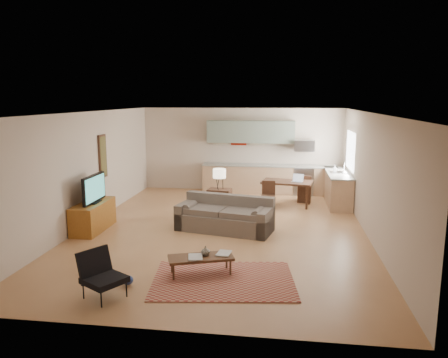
# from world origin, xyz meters

# --- Properties ---
(room) EXTENTS (9.00, 9.00, 9.00)m
(room) POSITION_xyz_m (0.00, 0.00, 1.35)
(room) COLOR #A87247
(room) RESTS_ON ground
(kitchen_counter_back) EXTENTS (4.26, 0.64, 0.92)m
(kitchen_counter_back) POSITION_xyz_m (0.90, 4.18, 0.46)
(kitchen_counter_back) COLOR tan
(kitchen_counter_back) RESTS_ON ground
(kitchen_counter_right) EXTENTS (0.64, 2.26, 0.92)m
(kitchen_counter_right) POSITION_xyz_m (2.93, 3.00, 0.46)
(kitchen_counter_right) COLOR tan
(kitchen_counter_right) RESTS_ON ground
(kitchen_range) EXTENTS (0.62, 0.62, 0.90)m
(kitchen_range) POSITION_xyz_m (2.00, 4.18, 0.45)
(kitchen_range) COLOR #A5A8AD
(kitchen_range) RESTS_ON ground
(kitchen_microwave) EXTENTS (0.62, 0.40, 0.35)m
(kitchen_microwave) POSITION_xyz_m (2.00, 4.20, 1.55)
(kitchen_microwave) COLOR #A5A8AD
(kitchen_microwave) RESTS_ON room
(upper_cabinets) EXTENTS (2.80, 0.34, 0.70)m
(upper_cabinets) POSITION_xyz_m (0.30, 4.33, 1.95)
(upper_cabinets) COLOR gray
(upper_cabinets) RESTS_ON room
(window_right) EXTENTS (0.02, 1.40, 1.05)m
(window_right) POSITION_xyz_m (3.23, 3.00, 1.55)
(window_right) COLOR white
(window_right) RESTS_ON room
(wall_art_left) EXTENTS (0.06, 0.42, 1.10)m
(wall_art_left) POSITION_xyz_m (-3.21, 0.90, 1.55)
(wall_art_left) COLOR brown
(wall_art_left) RESTS_ON room
(triptych) EXTENTS (1.70, 0.04, 0.50)m
(triptych) POSITION_xyz_m (-0.10, 4.47, 1.75)
(triptych) COLOR beige
(triptych) RESTS_ON room
(rug) EXTENTS (2.53, 1.91, 0.02)m
(rug) POSITION_xyz_m (0.42, -2.82, 0.01)
(rug) COLOR maroon
(rug) RESTS_ON floor
(sofa) EXTENTS (2.42, 1.45, 0.78)m
(sofa) POSITION_xyz_m (0.06, -0.03, 0.39)
(sofa) COLOR #5D5149
(sofa) RESTS_ON floor
(coffee_table) EXTENTS (1.20, 0.79, 0.34)m
(coffee_table) POSITION_xyz_m (0.01, -2.62, 0.17)
(coffee_table) COLOR #462917
(coffee_table) RESTS_ON floor
(book_a) EXTENTS (0.37, 0.42, 0.03)m
(book_a) POSITION_xyz_m (-0.19, -2.74, 0.35)
(book_a) COLOR maroon
(book_a) RESTS_ON coffee_table
(book_b) EXTENTS (0.31, 0.37, 0.02)m
(book_b) POSITION_xyz_m (0.27, -2.43, 0.34)
(book_b) COLOR navy
(book_b) RESTS_ON coffee_table
(vase) EXTENTS (0.23, 0.23, 0.16)m
(vase) POSITION_xyz_m (0.07, -2.55, 0.41)
(vase) COLOR black
(vase) RESTS_ON coffee_table
(armchair) EXTENTS (0.88, 0.88, 0.73)m
(armchair) POSITION_xyz_m (-1.28, -3.70, 0.37)
(armchair) COLOR black
(armchair) RESTS_ON floor
(tv_credenza) EXTENTS (0.54, 1.41, 0.65)m
(tv_credenza) POSITION_xyz_m (-2.96, -0.40, 0.33)
(tv_credenza) COLOR brown
(tv_credenza) RESTS_ON floor
(tv) EXTENTS (0.11, 1.09, 0.65)m
(tv) POSITION_xyz_m (-2.90, -0.40, 0.98)
(tv) COLOR black
(tv) RESTS_ON tv_credenza
(console_table) EXTENTS (0.63, 0.46, 0.69)m
(console_table) POSITION_xyz_m (-0.26, 1.31, 0.35)
(console_table) COLOR #3A2217
(console_table) RESTS_ON floor
(table_lamp) EXTENTS (0.34, 0.34, 0.55)m
(table_lamp) POSITION_xyz_m (-0.26, 1.31, 0.97)
(table_lamp) COLOR beige
(table_lamp) RESTS_ON console_table
(dining_table) EXTENTS (1.50, 1.01, 0.70)m
(dining_table) POSITION_xyz_m (1.48, 2.61, 0.35)
(dining_table) COLOR #3A2217
(dining_table) RESTS_ON floor
(dining_chair_near) EXTENTS (0.38, 0.40, 0.77)m
(dining_chair_near) POSITION_xyz_m (0.97, 2.09, 0.39)
(dining_chair_near) COLOR #3A2217
(dining_chair_near) RESTS_ON floor
(dining_chair_far) EXTENTS (0.39, 0.41, 0.81)m
(dining_chair_far) POSITION_xyz_m (1.99, 3.13, 0.40)
(dining_chair_far) COLOR #3A2217
(dining_chair_far) RESTS_ON floor
(laptop) EXTENTS (0.35, 0.30, 0.22)m
(laptop) POSITION_xyz_m (1.76, 2.52, 0.81)
(laptop) COLOR #A5A8AD
(laptop) RESTS_ON dining_table
(soap_bottle) EXTENTS (0.11, 0.12, 0.19)m
(soap_bottle) POSITION_xyz_m (2.83, 3.06, 1.02)
(soap_bottle) COLOR beige
(soap_bottle) RESTS_ON kitchen_counter_right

